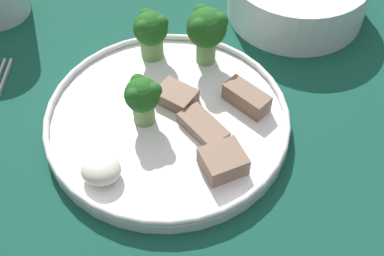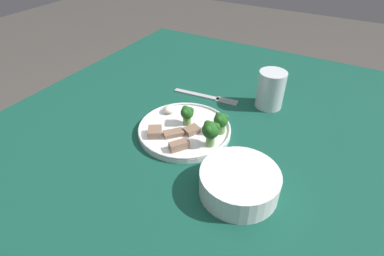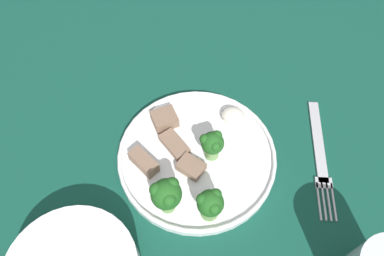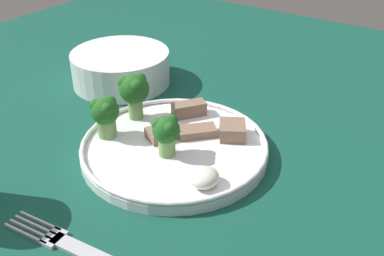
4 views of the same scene
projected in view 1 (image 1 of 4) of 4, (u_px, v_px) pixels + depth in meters
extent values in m
cube|color=#114738|center=(170.00, 89.00, 0.56)|extent=(1.25, 1.12, 0.03)
cylinder|color=white|center=(167.00, 122.00, 0.51)|extent=(0.23, 0.23, 0.01)
torus|color=white|center=(167.00, 116.00, 0.50)|extent=(0.23, 0.23, 0.01)
cube|color=#B2B2B7|center=(5.00, 78.00, 0.55)|extent=(0.01, 0.06, 0.00)
cylinder|color=#709E56|center=(144.00, 111.00, 0.49)|extent=(0.02, 0.02, 0.02)
sphere|color=#215B1E|center=(142.00, 95.00, 0.48)|extent=(0.03, 0.03, 0.03)
sphere|color=#215B1E|center=(152.00, 90.00, 0.47)|extent=(0.01, 0.01, 0.01)
sphere|color=#215B1E|center=(138.00, 82.00, 0.48)|extent=(0.01, 0.01, 0.01)
sphere|color=#215B1E|center=(134.00, 95.00, 0.46)|extent=(0.01, 0.01, 0.01)
cylinder|color=#709E56|center=(152.00, 46.00, 0.55)|extent=(0.02, 0.02, 0.02)
sphere|color=#215B1E|center=(151.00, 28.00, 0.53)|extent=(0.03, 0.03, 0.03)
sphere|color=#215B1E|center=(161.00, 23.00, 0.52)|extent=(0.02, 0.02, 0.02)
sphere|color=#215B1E|center=(147.00, 16.00, 0.53)|extent=(0.02, 0.02, 0.02)
sphere|color=#215B1E|center=(143.00, 28.00, 0.52)|extent=(0.02, 0.02, 0.02)
cylinder|color=#709E56|center=(206.00, 49.00, 0.54)|extent=(0.02, 0.02, 0.03)
sphere|color=#215B1E|center=(207.00, 27.00, 0.52)|extent=(0.04, 0.04, 0.04)
sphere|color=#215B1E|center=(219.00, 21.00, 0.51)|extent=(0.02, 0.02, 0.02)
sphere|color=#215B1E|center=(202.00, 13.00, 0.52)|extent=(0.02, 0.02, 0.02)
sphere|color=#215B1E|center=(199.00, 27.00, 0.51)|extent=(0.02, 0.02, 0.02)
cube|color=#846651|center=(203.00, 127.00, 0.49)|extent=(0.05, 0.05, 0.01)
cube|color=#846651|center=(246.00, 98.00, 0.51)|extent=(0.05, 0.04, 0.02)
cube|color=#846651|center=(223.00, 161.00, 0.46)|extent=(0.05, 0.05, 0.02)
cube|color=#846651|center=(176.00, 96.00, 0.51)|extent=(0.04, 0.04, 0.01)
ellipsoid|color=silver|center=(101.00, 170.00, 0.45)|extent=(0.03, 0.03, 0.02)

